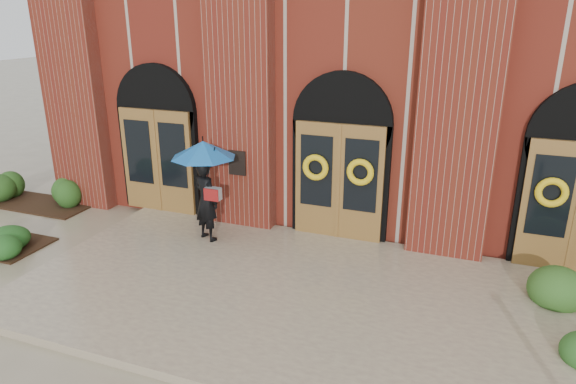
% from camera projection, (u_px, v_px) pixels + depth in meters
% --- Properties ---
extents(ground, '(90.00, 90.00, 0.00)m').
position_uv_depth(ground, '(295.00, 304.00, 8.92)').
color(ground, gray).
rests_on(ground, ground).
extents(landing, '(10.00, 5.30, 0.15)m').
position_uv_depth(landing, '(298.00, 296.00, 9.02)').
color(landing, tan).
rests_on(landing, ground).
extents(church_building, '(16.20, 12.53, 7.00)m').
position_uv_depth(church_building, '(394.00, 57.00, 15.51)').
color(church_building, '#5F2014').
rests_on(church_building, ground).
extents(man_with_umbrella, '(1.77, 1.77, 2.17)m').
position_uv_depth(man_with_umbrella, '(205.00, 172.00, 10.62)').
color(man_with_umbrella, black).
rests_on(man_with_umbrella, landing).
extents(hedge_wall_left, '(2.69, 1.07, 0.69)m').
position_uv_depth(hedge_wall_left, '(36.00, 192.00, 13.40)').
color(hedge_wall_left, '#224818').
rests_on(hedge_wall_left, ground).
extents(hedge_front_left, '(1.31, 1.12, 0.46)m').
position_uv_depth(hedge_front_left, '(9.00, 237.00, 11.02)').
color(hedge_front_left, '#1D4D1A').
rests_on(hedge_front_left, ground).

